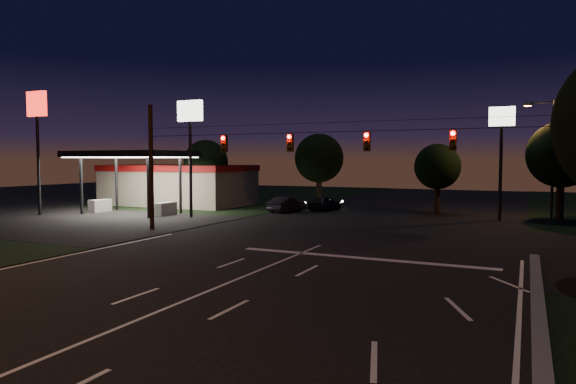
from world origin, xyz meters
The scene contains 16 objects.
ground centered at (0.00, 0.00, 0.00)m, with size 140.00×140.00×0.00m, color black.
cross_street_left centered at (-20.00, 16.00, 0.00)m, with size 20.00×16.00×0.02m, color black.
stop_bar centered at (3.00, 11.50, 0.01)m, with size 12.00×0.50×0.01m, color silver.
utility_pole_left centered at (-12.00, 15.00, 0.00)m, with size 0.28×0.28×8.00m, color black.
signal_span centered at (0.00, 14.96, 5.50)m, with size 24.00×0.40×1.56m.
gas_station centered at (-21.86, 30.39, 2.38)m, with size 14.20×16.10×5.25m.
pole_sign_left_near centered at (-14.00, 22.00, 6.98)m, with size 2.20×0.30×9.10m.
pole_sign_left_far centered at (-26.00, 18.00, 7.61)m, with size 2.00×0.30×10.00m.
pole_sign_right centered at (8.00, 30.00, 6.24)m, with size 1.80×0.30×8.40m.
street_light_right_far centered at (11.24, 32.00, 5.24)m, with size 2.20×0.35×9.00m.
tree_far_a centered at (-17.98, 30.12, 4.26)m, with size 4.20×4.20×6.42m.
tree_far_b centered at (-7.98, 34.13, 4.61)m, with size 4.60×4.60×6.98m.
tree_far_c centered at (3.02, 33.10, 3.90)m, with size 3.80×3.80×5.86m.
tree_far_d centered at (12.02, 31.13, 4.83)m, with size 4.80×4.80×7.30m.
car_oncoming_a centered at (-6.54, 31.81, 0.65)m, with size 1.53×3.80×1.30m, color black.
car_oncoming_b centered at (-9.00, 29.03, 0.68)m, with size 1.43×4.10×1.35m, color black.
Camera 1 is at (9.81, -10.99, 4.48)m, focal length 32.00 mm.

